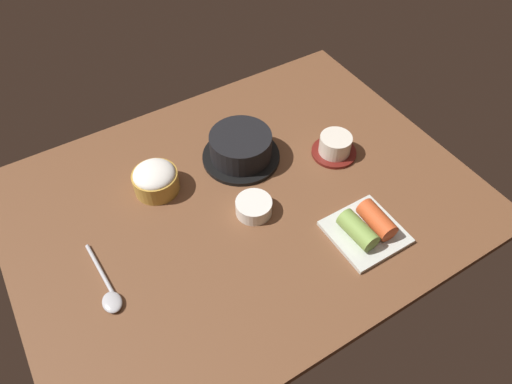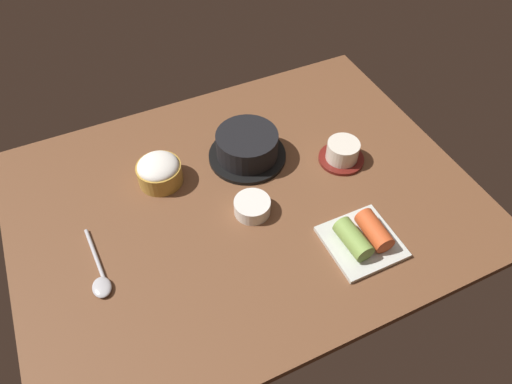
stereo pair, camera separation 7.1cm
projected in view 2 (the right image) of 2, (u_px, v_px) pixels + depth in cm
name	position (u px, v px, depth cm)	size (l,w,h in cm)	color
dining_table	(244.00, 200.00, 104.10)	(100.00, 76.00, 2.00)	brown
stone_pot	(247.00, 146.00, 108.82)	(18.46, 18.46, 7.12)	black
rice_bowl	(159.00, 171.00, 104.06)	(10.13, 10.13, 6.54)	#B78C38
tea_cup_with_saucer	(342.00, 152.00, 108.99)	(10.78, 10.78, 5.33)	maroon
banchan_cup_center	(251.00, 207.00, 99.34)	(7.89, 7.89, 3.34)	white
kimchi_plate	(363.00, 238.00, 93.86)	(14.30, 14.30, 5.17)	silver
spoon	(100.00, 278.00, 89.53)	(3.60, 17.22, 1.35)	#B7B7BC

